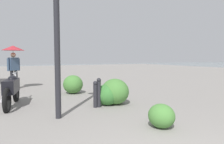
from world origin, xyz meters
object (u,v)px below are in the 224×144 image
object	(u,v)px
pedestrian	(13,55)
bollard_near	(99,92)
motorcycle	(12,90)
lamppost	(56,11)
bollard_mid	(95,94)

from	to	relation	value
pedestrian	bollard_near	bearing A→B (deg)	-157.54
motorcycle	lamppost	bearing A→B (deg)	-154.36
lamppost	bollard_near	world-z (taller)	lamppost
pedestrian	lamppost	bearing A→B (deg)	-172.53
lamppost	pedestrian	world-z (taller)	lamppost
bollard_mid	bollard_near	bearing A→B (deg)	-98.09
motorcycle	bollard_mid	bearing A→B (deg)	-123.10
lamppost	motorcycle	size ratio (longest dim) A/B	1.79
motorcycle	bollard_near	world-z (taller)	motorcycle
lamppost	pedestrian	bearing A→B (deg)	7.47
lamppost	motorcycle	xyz separation A→B (m)	(1.98, 0.95, -2.08)
pedestrian	bollard_near	distance (m)	5.53
lamppost	bollard_near	bearing A→B (deg)	-67.92
lamppost	bollard_mid	distance (m)	2.55
pedestrian	bollard_near	size ratio (longest dim) A/B	2.31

